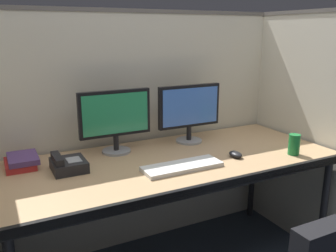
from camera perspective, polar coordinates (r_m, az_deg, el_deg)
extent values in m
cube|color=beige|center=(2.42, -4.22, -1.17)|extent=(2.20, 0.05, 1.55)
cube|color=#605B56|center=(2.33, -4.60, 17.75)|extent=(2.21, 0.06, 0.02)
cube|color=beige|center=(2.57, 21.87, -1.32)|extent=(0.05, 1.40, 1.55)
cube|color=#605B56|center=(2.48, 23.69, 16.43)|extent=(0.06, 1.41, 0.02)
cube|color=tan|center=(2.06, 0.63, -5.71)|extent=(1.90, 0.80, 0.04)
cube|color=black|center=(1.75, 6.58, -9.73)|extent=(1.90, 0.02, 0.05)
cylinder|color=black|center=(2.50, 23.44, -12.42)|extent=(0.04, 0.04, 0.70)
cylinder|color=black|center=(2.32, -24.31, -14.65)|extent=(0.04, 0.04, 0.70)
cylinder|color=black|center=(2.93, 13.22, -7.48)|extent=(0.04, 0.04, 0.70)
cylinder|color=gray|center=(2.18, -8.19, -3.94)|extent=(0.17, 0.17, 0.01)
cylinder|color=black|center=(2.16, -8.24, -2.64)|extent=(0.03, 0.03, 0.09)
cube|color=black|center=(2.11, -8.42, 2.02)|extent=(0.43, 0.03, 0.27)
cube|color=#268C59|center=(2.10, -8.26, 1.92)|extent=(0.39, 0.01, 0.23)
cylinder|color=gray|center=(2.36, 3.32, -2.33)|extent=(0.17, 0.17, 0.01)
cylinder|color=black|center=(2.34, 3.34, -1.11)|extent=(0.03, 0.03, 0.09)
cube|color=black|center=(2.30, 3.41, 3.20)|extent=(0.43, 0.03, 0.27)
cube|color=#3F72D8|center=(2.28, 3.64, 3.12)|extent=(0.39, 0.01, 0.23)
cube|color=silver|center=(1.91, 2.27, -6.43)|extent=(0.43, 0.15, 0.02)
ellipsoid|color=black|center=(2.10, 10.68, -4.45)|extent=(0.06, 0.10, 0.03)
cylinder|color=#59595B|center=(2.11, 10.40, -3.97)|extent=(0.01, 0.01, 0.01)
cube|color=#B22626|center=(2.08, -22.42, -5.59)|extent=(0.15, 0.21, 0.03)
cube|color=#4C3366|center=(2.07, -22.05, -4.77)|extent=(0.15, 0.21, 0.03)
cylinder|color=#197233|center=(2.22, 19.38, -2.79)|extent=(0.07, 0.07, 0.12)
cube|color=black|center=(1.94, -15.46, -6.02)|extent=(0.17, 0.19, 0.06)
cube|color=black|center=(1.92, -17.16, -4.98)|extent=(0.04, 0.17, 0.03)
cube|color=gray|center=(1.93, -14.73, -5.21)|extent=(0.07, 0.09, 0.00)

